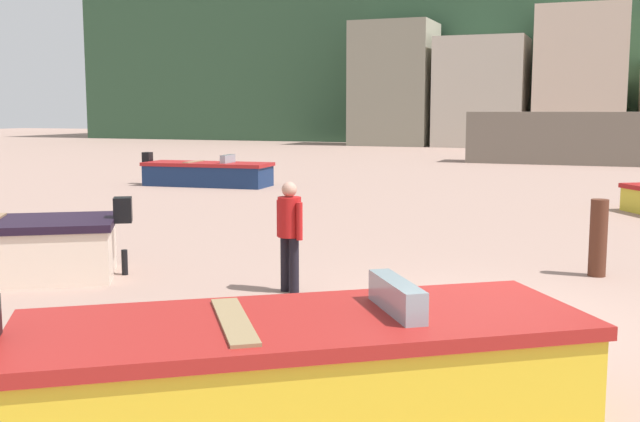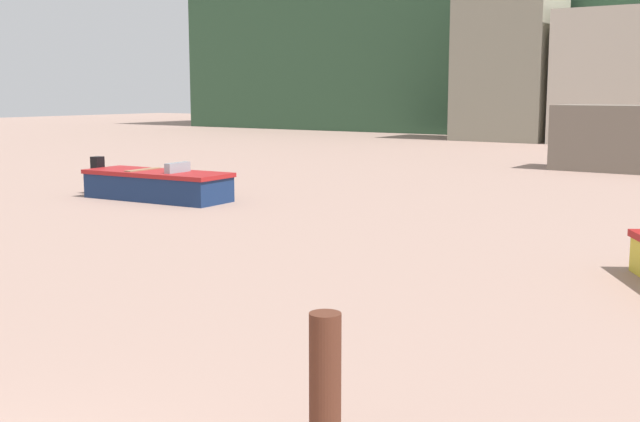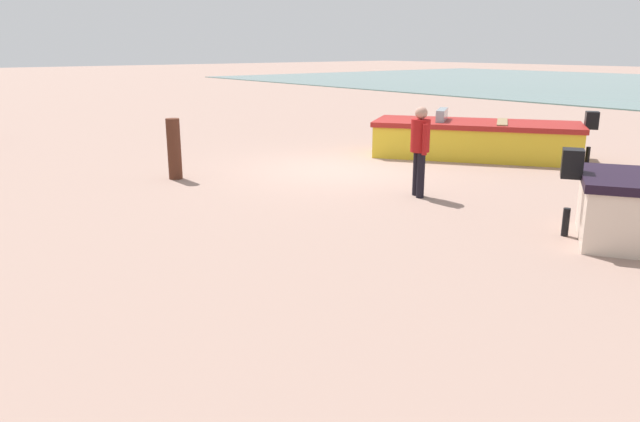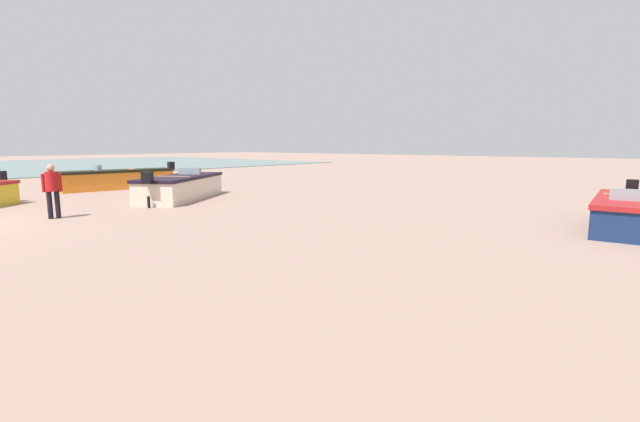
# 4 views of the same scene
# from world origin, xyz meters

# --- Properties ---
(ground_plane) EXTENTS (160.00, 160.00, 0.00)m
(ground_plane) POSITION_xyz_m (0.00, 0.00, 0.00)
(ground_plane) COLOR gray
(boat_yellow_3) EXTENTS (5.02, 4.24, 1.20)m
(boat_yellow_3) POSITION_xyz_m (-0.87, -3.62, 0.45)
(boat_yellow_3) COLOR gold
(boat_yellow_3) RESTS_ON ground
(mooring_post_near_water) EXTENTS (0.28, 0.28, 1.24)m
(mooring_post_near_water) POSITION_xyz_m (1.39, 3.26, 0.62)
(mooring_post_near_water) COLOR #512A1C
(mooring_post_near_water) RESTS_ON ground
(beach_walker_foreground) EXTENTS (0.51, 0.46, 1.62)m
(beach_walker_foreground) POSITION_xyz_m (-2.77, 0.49, 0.95)
(beach_walker_foreground) COLOR black
(beach_walker_foreground) RESTS_ON ground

